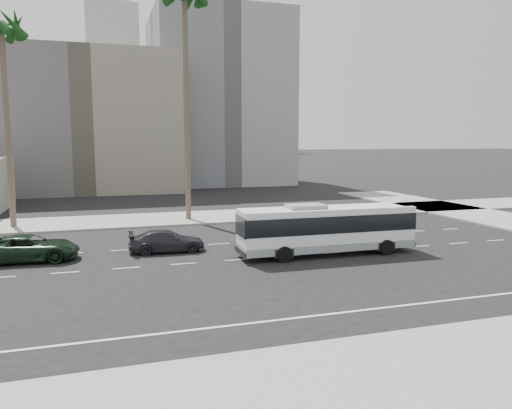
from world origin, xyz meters
name	(u,v)px	position (x,y,z in m)	size (l,w,h in m)	color
ground	(287,256)	(0.00, 0.00, 0.00)	(700.00, 700.00, 0.00)	black
sidewalk_north	(223,216)	(0.00, 15.50, 0.07)	(120.00, 7.00, 0.15)	gray
sidewalk_south	(486,376)	(0.00, -15.50, 0.07)	(120.00, 7.00, 0.15)	gray
midrise_beige_west	(84,124)	(-12.00, 45.00, 9.00)	(24.00, 18.00, 18.00)	#66625D
midrise_gray_center	(217,101)	(8.00, 52.00, 13.00)	(20.00, 20.00, 26.00)	slate
civic_tower	(114,80)	(-2.00, 250.00, 38.83)	(42.00, 42.00, 129.00)	silver
highrise_right	(209,86)	(45.00, 230.00, 35.00)	(26.00, 26.00, 70.00)	#585D68
highrise_far	(240,102)	(70.00, 260.00, 30.00)	(22.00, 22.00, 60.00)	#585D68
city_bus	(327,228)	(2.42, -0.21, 1.58)	(10.50, 2.57, 3.01)	white
car_a	(167,241)	(-6.47, 3.31, 0.65)	(4.51, 1.83, 1.31)	#27272C
car_b	(29,248)	(-14.06, 3.21, 0.74)	(5.31, 2.45, 1.47)	black
palm_near	(185,0)	(-3.22, 14.59, 17.80)	(5.85, 5.85, 19.65)	brown
palm_mid	(1,32)	(-16.64, 15.00, 14.52)	(5.22, 5.22, 16.14)	brown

